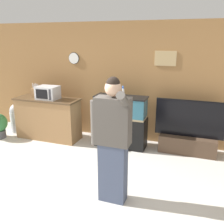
{
  "coord_description": "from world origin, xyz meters",
  "views": [
    {
      "loc": [
        1.88,
        -2.53,
        2.24
      ],
      "look_at": [
        0.53,
        1.27,
        1.05
      ],
      "focal_mm": 40.0,
      "sensor_mm": 36.0,
      "label": 1
    }
  ],
  "objects": [
    {
      "name": "tv_on_stand",
      "position": [
        1.75,
        2.38,
        0.32
      ],
      "size": [
        1.34,
        0.4,
        1.09
      ],
      "color": "#4C3828",
      "rests_on": "ground_plane"
    },
    {
      "name": "trash_bin",
      "position": [
        -2.32,
        2.22,
        0.36
      ],
      "size": [
        0.32,
        0.32,
        0.71
      ],
      "color": "#B7B7BC",
      "rests_on": "ground_plane"
    },
    {
      "name": "microwave",
      "position": [
        -1.27,
        2.08,
        1.09
      ],
      "size": [
        0.46,
        0.36,
        0.29
      ],
      "color": "silver",
      "rests_on": "counter_island"
    },
    {
      "name": "person_standing",
      "position": [
        0.83,
        0.41,
        0.93
      ],
      "size": [
        0.56,
        0.42,
        1.78
      ],
      "color": "#424C66",
      "rests_on": "ground_plane"
    },
    {
      "name": "counter_island",
      "position": [
        -1.34,
        2.12,
        0.48
      ],
      "size": [
        1.49,
        0.55,
        0.95
      ],
      "color": "olive",
      "rests_on": "ground_plane"
    },
    {
      "name": "knife_block",
      "position": [
        -1.67,
        2.16,
        1.06
      ],
      "size": [
        0.14,
        0.12,
        0.31
      ],
      "color": "olive",
      "rests_on": "counter_island"
    },
    {
      "name": "aquarium_on_stand",
      "position": [
        0.37,
        2.25,
        0.55
      ],
      "size": [
        1.09,
        0.41,
        1.1
      ],
      "color": "black",
      "rests_on": "ground_plane"
    },
    {
      "name": "ground_plane",
      "position": [
        0.0,
        0.0,
        0.0
      ],
      "size": [
        18.0,
        18.0,
        0.0
      ],
      "primitive_type": "plane",
      "color": "beige"
    },
    {
      "name": "wall_back_paneled",
      "position": [
        0.0,
        2.75,
        1.3
      ],
      "size": [
        10.0,
        0.08,
        2.6
      ],
      "color": "olive",
      "rests_on": "ground_plane"
    }
  ]
}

